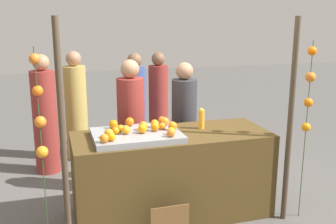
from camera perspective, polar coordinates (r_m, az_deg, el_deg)
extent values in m
plane|color=#565451|center=(4.44, 0.58, -14.50)|extent=(24.00, 24.00, 0.00)
cube|color=#4C3819|center=(4.24, 0.59, -9.08)|extent=(2.06, 0.80, 0.91)
cube|color=gray|center=(3.95, -4.59, -3.40)|extent=(0.87, 0.64, 0.06)
sphere|color=orange|center=(3.86, 0.50, -2.74)|extent=(0.07, 0.07, 0.07)
sphere|color=orange|center=(3.79, -8.58, -3.08)|extent=(0.09, 0.09, 0.09)
sphere|color=orange|center=(3.99, 0.66, -2.04)|extent=(0.09, 0.09, 0.09)
sphere|color=orange|center=(4.25, -0.91, -1.17)|extent=(0.08, 0.08, 0.08)
sphere|color=orange|center=(3.89, -7.63, -2.70)|extent=(0.07, 0.07, 0.07)
sphere|color=orange|center=(3.65, -9.25, -3.79)|extent=(0.08, 0.08, 0.08)
sphere|color=orange|center=(3.78, 0.44, -3.05)|extent=(0.08, 0.08, 0.08)
sphere|color=orange|center=(3.97, -6.91, -2.39)|extent=(0.07, 0.07, 0.07)
sphere|color=orange|center=(4.17, -0.46, -1.38)|extent=(0.09, 0.09, 0.09)
sphere|color=orange|center=(3.69, -8.20, -3.61)|extent=(0.08, 0.08, 0.08)
sphere|color=orange|center=(3.90, -3.75, -2.47)|extent=(0.09, 0.09, 0.09)
sphere|color=orange|center=(4.00, -3.61, -2.02)|extent=(0.09, 0.09, 0.09)
sphere|color=orange|center=(4.17, -5.60, -1.42)|extent=(0.09, 0.09, 0.09)
sphere|color=orange|center=(4.10, -7.93, -1.78)|extent=(0.09, 0.09, 0.09)
sphere|color=orange|center=(4.03, -0.84, -2.05)|extent=(0.07, 0.07, 0.07)
sphere|color=orange|center=(4.10, -1.96, -1.69)|extent=(0.08, 0.08, 0.08)
sphere|color=orange|center=(3.89, -6.12, -2.60)|extent=(0.09, 0.09, 0.09)
sphere|color=orange|center=(3.97, -1.90, -2.17)|extent=(0.09, 0.09, 0.09)
cylinder|color=#FBA628|center=(4.27, 4.88, -1.08)|extent=(0.07, 0.07, 0.21)
cylinder|color=yellow|center=(4.25, 4.91, 0.37)|extent=(0.04, 0.04, 0.02)
cylinder|color=maroon|center=(4.74, -5.33, -3.50)|extent=(0.32, 0.32, 1.40)
sphere|color=#A87A59|center=(4.57, -5.55, 6.25)|extent=(0.22, 0.22, 0.22)
cylinder|color=#333338|center=(4.96, 2.33, -3.01)|extent=(0.31, 0.31, 1.35)
sphere|color=#A87A59|center=(4.79, 2.42, 5.97)|extent=(0.21, 0.21, 0.21)
cylinder|color=maroon|center=(5.57, -17.38, -1.46)|extent=(0.33, 0.33, 1.41)
sphere|color=#A87A59|center=(5.42, -17.99, 6.86)|extent=(0.22, 0.22, 0.22)
cylinder|color=#384C8C|center=(5.92, -4.74, -0.15)|extent=(0.32, 0.32, 1.37)
sphere|color=brown|center=(5.79, -4.89, 7.51)|extent=(0.21, 0.21, 0.21)
cylinder|color=tan|center=(5.99, -13.15, -0.18)|extent=(0.32, 0.32, 1.40)
sphere|color=#A87A59|center=(5.86, -13.58, 7.55)|extent=(0.22, 0.22, 0.22)
cylinder|color=maroon|center=(6.31, -1.38, 0.64)|extent=(0.31, 0.31, 1.35)
sphere|color=brown|center=(6.18, -1.42, 7.71)|extent=(0.21, 0.21, 0.21)
cylinder|color=#473828|center=(3.46, -14.99, -4.36)|extent=(0.06, 0.06, 2.10)
cylinder|color=#473828|center=(4.14, 17.31, -1.56)|extent=(0.06, 0.06, 2.10)
cylinder|color=#2D4C23|center=(3.47, -17.78, -6.51)|extent=(0.01, 0.01, 1.87)
sphere|color=orange|center=(3.30, -18.82, 7.31)|extent=(0.09, 0.09, 0.09)
sphere|color=orange|center=(3.34, -18.41, 2.93)|extent=(0.09, 0.09, 0.09)
sphere|color=orange|center=(3.38, -18.05, -1.38)|extent=(0.10, 0.10, 0.10)
sphere|color=orange|center=(3.45, -17.82, -5.55)|extent=(0.10, 0.10, 0.10)
cylinder|color=#2D4C23|center=(4.27, 19.34, -2.88)|extent=(0.01, 0.01, 1.87)
sphere|color=orange|center=(4.12, 20.20, 8.32)|extent=(0.09, 0.09, 0.09)
sphere|color=orange|center=(4.16, 19.99, 4.80)|extent=(0.10, 0.10, 0.10)
sphere|color=orange|center=(4.19, 19.72, 1.30)|extent=(0.09, 0.09, 0.09)
sphere|color=orange|center=(4.25, 19.42, -2.08)|extent=(0.09, 0.09, 0.09)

